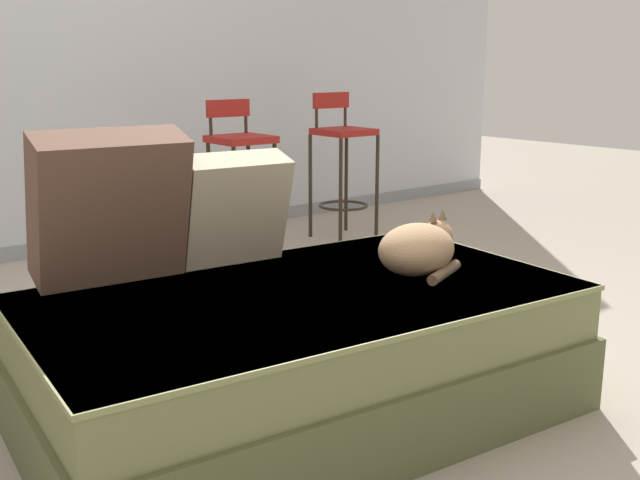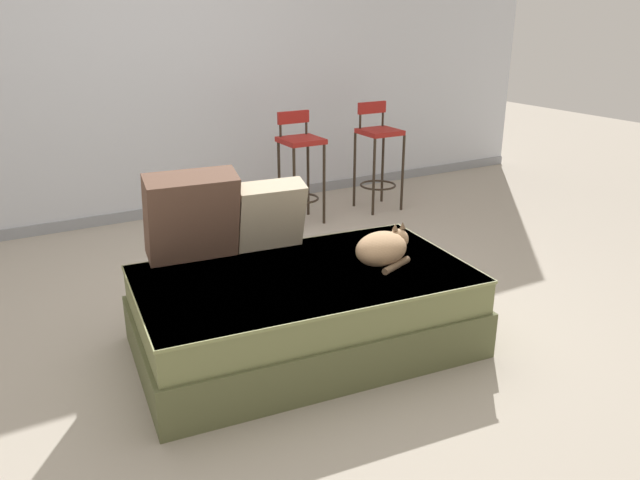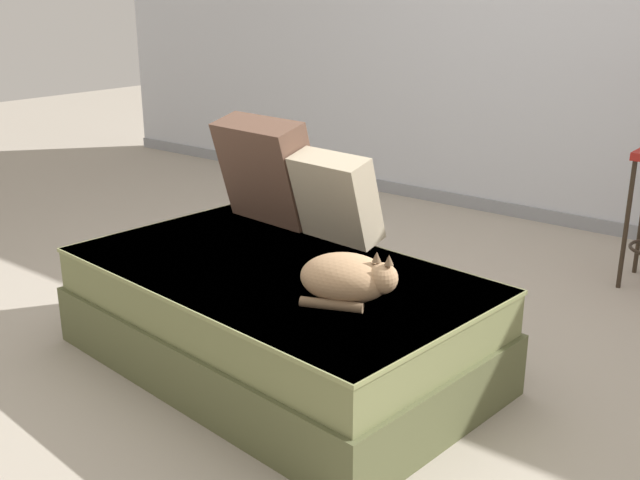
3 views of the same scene
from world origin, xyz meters
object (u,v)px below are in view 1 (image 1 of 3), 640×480
Objects in this scene: bar_stool_by_doorway at (342,155)px; cat at (419,248)px; couch at (303,353)px; bar_stool_near_window at (240,163)px; throw_pillow_middle at (232,209)px; throw_pillow_corner at (110,207)px.

cat is at bearing -123.96° from bar_stool_by_doorway.
couch is 2.15m from bar_stool_near_window.
couch is 4.53× the size of throw_pillow_middle.
couch is 1.97× the size of bar_stool_near_window.
bar_stool_near_window is at bearing 56.62° from throw_pillow_middle.
throw_pillow_middle is 1.78m from bar_stool_near_window.
bar_stool_by_doorway reaches higher than bar_stool_near_window.
bar_stool_near_window is (0.98, 1.88, 0.33)m from couch.
cat is 0.41× the size of bar_stool_by_doorway.
throw_pillow_corner is at bearing -146.46° from bar_stool_by_doorway.
throw_pillow_middle is at bearing -123.38° from bar_stool_near_window.
couch is 0.77m from throw_pillow_corner.
throw_pillow_middle is 2.30m from bar_stool_by_doorway.
couch is at bearing -45.73° from throw_pillow_corner.
throw_pillow_corner is (-0.43, 0.44, 0.46)m from couch.
cat is (0.42, -0.09, 0.30)m from couch.
couch is at bearing 168.09° from cat.
bar_stool_near_window is 0.78m from bar_stool_by_doorway.
bar_stool_near_window is 0.98× the size of bar_stool_by_doorway.
couch is 3.62× the size of throw_pillow_corner.
bar_stool_near_window is (0.55, 1.97, 0.04)m from cat.
bar_stool_by_doorway is (2.18, 1.45, -0.13)m from throw_pillow_corner.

